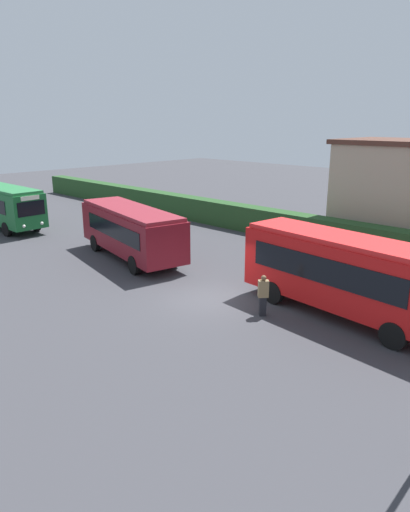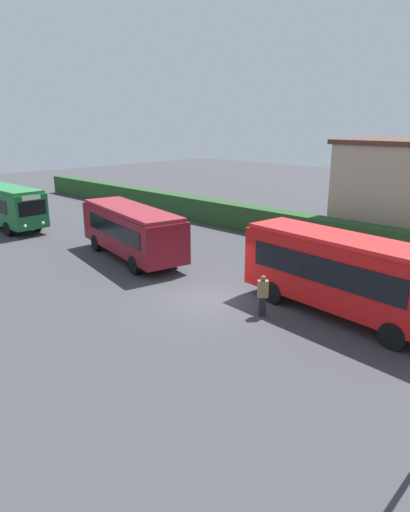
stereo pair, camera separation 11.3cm
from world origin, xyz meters
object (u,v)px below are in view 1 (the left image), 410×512
at_px(bus_maroon, 131,229).
at_px(bus_red, 346,272).
at_px(bus_green, 2,204).
at_px(person_left, 29,209).
at_px(person_center, 263,294).

relative_size(bus_maroon, bus_red, 0.99).
height_order(bus_green, person_left, bus_green).
relative_size(bus_maroon, person_center, 5.25).
relative_size(bus_red, person_left, 4.83).
bearing_deg(person_left, bus_green, 109.78).
distance_m(bus_maroon, bus_red, 12.88).
height_order(person_left, person_center, person_left).
relative_size(bus_green, bus_maroon, 1.00).
relative_size(bus_green, bus_red, 0.98).
xyz_separation_m(bus_red, person_left, (-26.72, -0.33, -0.89)).
bearing_deg(bus_green, bus_red, 4.48).
xyz_separation_m(bus_green, bus_maroon, (13.24, 1.73, -0.07)).
bearing_deg(person_center, bus_maroon, 35.74).
relative_size(bus_red, person_center, 5.32).
height_order(bus_maroon, bus_red, bus_red).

